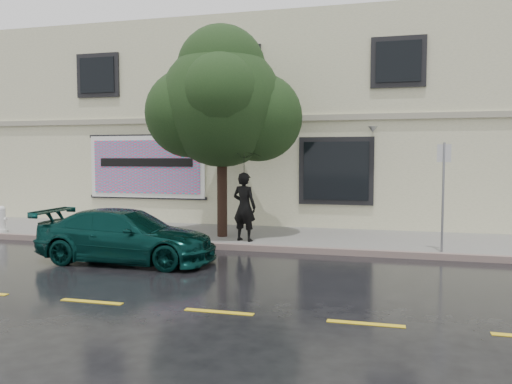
% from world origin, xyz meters
% --- Properties ---
extents(ground, '(90.00, 90.00, 0.00)m').
position_xyz_m(ground, '(0.00, 0.00, 0.00)').
color(ground, black).
rests_on(ground, ground).
extents(sidewalk, '(20.00, 3.50, 0.15)m').
position_xyz_m(sidewalk, '(0.00, 3.25, 0.07)').
color(sidewalk, gray).
rests_on(sidewalk, ground).
extents(curb, '(20.00, 0.18, 0.16)m').
position_xyz_m(curb, '(0.00, 1.50, 0.07)').
color(curb, slate).
rests_on(curb, ground).
extents(road_marking, '(19.00, 0.12, 0.01)m').
position_xyz_m(road_marking, '(0.00, -3.50, 0.01)').
color(road_marking, gold).
rests_on(road_marking, ground).
extents(building, '(20.00, 8.12, 7.00)m').
position_xyz_m(building, '(0.00, 9.00, 3.50)').
color(building, beige).
rests_on(building, ground).
extents(billboard, '(4.30, 0.16, 2.20)m').
position_xyz_m(billboard, '(-3.20, 4.92, 2.05)').
color(billboard, white).
rests_on(billboard, ground).
extents(car, '(4.11, 1.82, 1.20)m').
position_xyz_m(car, '(-1.00, -0.50, 0.60)').
color(car, '#072E2A').
rests_on(car, ground).
extents(pedestrian, '(0.76, 0.60, 1.83)m').
position_xyz_m(pedestrian, '(1.06, 2.04, 1.06)').
color(pedestrian, black).
rests_on(pedestrian, sidewalk).
extents(umbrella, '(1.27, 1.27, 0.72)m').
position_xyz_m(umbrella, '(1.06, 2.04, 2.34)').
color(umbrella, black).
rests_on(umbrella, pedestrian).
extents(street_tree, '(3.41, 3.41, 5.36)m').
position_xyz_m(street_tree, '(0.25, 2.63, 3.79)').
color(street_tree, black).
rests_on(street_tree, sidewalk).
extents(fire_hydrant, '(0.32, 0.30, 0.78)m').
position_xyz_m(fire_hydrant, '(-6.37, 1.80, 0.53)').
color(fire_hydrant, silver).
rests_on(fire_hydrant, sidewalk).
extents(sign_pole, '(0.31, 0.12, 2.57)m').
position_xyz_m(sign_pole, '(5.98, 1.70, 1.69)').
color(sign_pole, gray).
rests_on(sign_pole, sidewalk).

